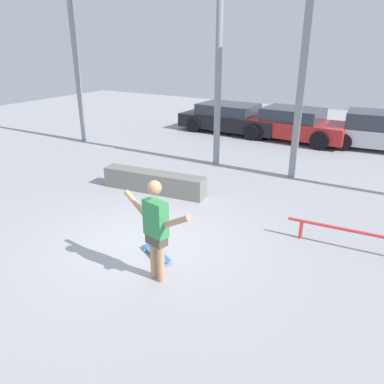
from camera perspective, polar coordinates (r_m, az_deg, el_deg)
The scene contains 9 objects.
ground_plane at distance 7.38m, azimuth -6.71°, elevation -8.00°, with size 36.00×36.00×0.00m, color #9E9EA3.
skateboarder at distance 5.92m, azimuth -5.51°, elevation -5.24°, with size 1.46×0.42×1.73m.
skateboard at distance 6.97m, azimuth -5.45°, elevation -9.25°, with size 0.78×0.54×0.08m.
grind_box at distance 9.79m, azimuth -5.82°, elevation 1.54°, with size 2.80×0.45×0.53m, color slate.
grind_rail at distance 7.65m, azimuth 25.37°, elevation -6.17°, with size 2.98×0.25×0.41m.
canopy_support_left at distance 13.12m, azimuth -8.14°, elevation 20.55°, with size 6.04×0.20×5.42m.
parked_car_black at distance 16.52m, azimuth 5.88°, elevation 11.13°, with size 4.39×2.11×1.19m.
parked_car_red at distance 15.50m, azimuth 15.38°, elevation 9.87°, with size 4.13×2.20×1.25m.
parked_car_silver at distance 15.33m, azimuth 27.06°, elevation 8.21°, with size 4.32×2.26×1.32m.
Camera 1 is at (3.96, -5.02, 3.67)m, focal length 35.00 mm.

